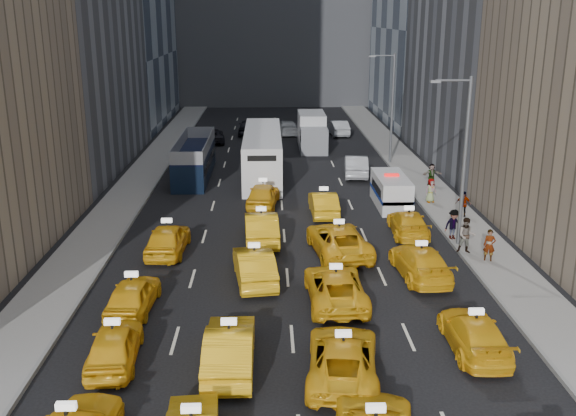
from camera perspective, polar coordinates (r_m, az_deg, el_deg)
name	(u,v)px	position (r m, az deg, el deg)	size (l,w,h in m)	color
ground	(294,366)	(23.43, 0.56, -13.85)	(160.00, 160.00, 0.00)	black
sidewalk_west	(135,186)	(47.65, -13.42, 1.93)	(3.00, 90.00, 0.15)	gray
sidewalk_east	(423,184)	(48.03, 11.95, 2.14)	(3.00, 90.00, 0.15)	gray
curb_west	(155,185)	(47.38, -11.70, 1.98)	(0.15, 90.00, 0.18)	slate
curb_east	(404,183)	(47.70, 10.25, 2.16)	(0.15, 90.00, 0.18)	slate
streetlight_near	(463,157)	(34.39, 15.26, 4.43)	(2.15, 0.22, 9.00)	#595B60
streetlight_far	(391,104)	(53.55, 9.14, 9.08)	(2.15, 0.22, 9.00)	#595B60
taxi_4	(114,345)	(24.05, -15.19, -11.70)	(1.67, 4.15, 1.42)	#EEAB14
taxi_5	(230,348)	(23.02, -5.21, -12.26)	(1.67, 4.80, 1.58)	#EEAB14
taxi_6	(343,358)	(22.57, 4.88, -13.14)	(2.35, 5.09, 1.42)	#EEAB14
taxi_7	(474,334)	(25.04, 16.23, -10.67)	(1.90, 4.67, 1.35)	#EEAB14
taxi_8	(133,295)	(27.80, -13.62, -7.52)	(1.70, 4.21, 1.44)	#EEAB14
taxi_9	(254,266)	(29.89, -3.01, -5.13)	(1.67, 4.79, 1.58)	#EEAB14
taxi_10	(335,287)	(27.88, 4.24, -6.98)	(2.39, 5.18, 1.44)	#EEAB14
taxi_11	(420,262)	(31.03, 11.69, -4.73)	(2.06, 5.07, 1.47)	#EEAB14
taxi_12	(168,239)	(33.87, -10.64, -2.72)	(1.87, 4.64, 1.58)	#EEAB14
taxi_13	(261,227)	(35.02, -2.39, -1.71)	(1.75, 5.03, 1.66)	#EEAB14
taxi_14	(339,240)	(33.25, 4.52, -2.85)	(2.61, 5.66, 1.57)	#EEAB14
taxi_15	(408,223)	(36.69, 10.65, -1.35)	(1.92, 4.73, 1.37)	#EEAB14
taxi_16	(263,195)	(41.47, -2.23, 1.19)	(1.84, 4.57, 1.56)	#EEAB14
taxi_17	(323,203)	(39.76, 3.17, 0.41)	(1.55, 4.45, 1.47)	#EEAB14
nypd_van	(391,192)	(42.00, 9.13, 1.46)	(2.59, 5.22, 2.15)	silver
double_decker	(195,158)	(49.47, -8.31, 4.42)	(3.24, 10.36, 2.96)	black
city_bus	(263,154)	(49.32, -2.27, 4.82)	(2.96, 13.27, 3.42)	silver
box_truck	(312,132)	(59.68, 2.16, 6.80)	(2.89, 7.13, 3.19)	silver
misc_car_0	(356,166)	(49.70, 6.07, 3.77)	(1.70, 4.87, 1.60)	#B3B5BB
misc_car_1	(212,136)	(63.04, -6.78, 6.41)	(2.22, 4.80, 1.34)	black
misc_car_2	(287,128)	(66.70, -0.12, 7.16)	(2.07, 5.10, 1.48)	slate
misc_car_3	(248,127)	(66.87, -3.56, 7.21)	(1.91, 4.74, 1.62)	black
misc_car_4	(339,128)	(66.61, 4.52, 7.12)	(1.64, 4.69, 1.55)	#AAAEB1
pedestrian_0	(489,245)	(33.45, 17.47, -3.17)	(0.59, 0.39, 1.62)	gray
pedestrian_1	(467,236)	(34.14, 15.58, -2.37)	(0.91, 0.50, 1.87)	gray
pedestrian_2	(454,224)	(36.05, 14.50, -1.43)	(1.09, 0.45, 1.68)	gray
pedestrian_3	(463,204)	(40.29, 15.31, 0.35)	(0.92, 0.42, 1.57)	gray
pedestrian_4	(431,190)	(42.89, 12.57, 1.54)	(0.77, 0.42, 1.58)	gray
pedestrian_5	(432,174)	(47.20, 12.65, 2.93)	(1.46, 0.42, 1.58)	gray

